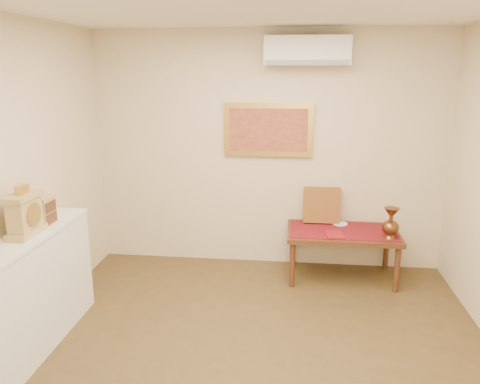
# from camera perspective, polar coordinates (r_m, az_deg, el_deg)

# --- Properties ---
(floor) EXTENTS (4.50, 4.50, 0.00)m
(floor) POSITION_cam_1_polar(r_m,az_deg,el_deg) (3.80, 1.09, -21.72)
(floor) COLOR brown
(floor) RESTS_ON ground
(wall_back) EXTENTS (4.00, 0.02, 2.70)m
(wall_back) POSITION_cam_1_polar(r_m,az_deg,el_deg) (5.38, 3.44, 4.97)
(wall_back) COLOR beige
(wall_back) RESTS_ON ground
(table_cloth) EXTENTS (1.14, 0.59, 0.01)m
(table_cloth) POSITION_cam_1_polar(r_m,az_deg,el_deg) (5.25, 12.42, -4.61)
(table_cloth) COLOR maroon
(table_cloth) RESTS_ON low_table
(brass_urn_tall) EXTENTS (0.18, 0.18, 0.40)m
(brass_urn_tall) POSITION_cam_1_polar(r_m,az_deg,el_deg) (5.08, 17.93, -3.22)
(brass_urn_tall) COLOR brown
(brass_urn_tall) RESTS_ON table_cloth
(plate) EXTENTS (0.17, 0.17, 0.01)m
(plate) POSITION_cam_1_polar(r_m,az_deg,el_deg) (5.44, 12.10, -3.79)
(plate) COLOR white
(plate) RESTS_ON table_cloth
(menu) EXTENTS (0.21, 0.27, 0.01)m
(menu) POSITION_cam_1_polar(r_m,az_deg,el_deg) (5.07, 11.46, -5.11)
(menu) COLOR maroon
(menu) RESTS_ON table_cloth
(cushion) EXTENTS (0.41, 0.18, 0.42)m
(cushion) POSITION_cam_1_polar(r_m,az_deg,el_deg) (5.41, 9.92, -1.57)
(cushion) COLOR #5F2213
(cushion) RESTS_ON table_cloth
(display_ledge) EXTENTS (0.37, 2.02, 0.98)m
(display_ledge) POSITION_cam_1_polar(r_m,az_deg,el_deg) (4.10, -25.82, -12.39)
(display_ledge) COLOR silver
(display_ledge) RESTS_ON floor
(mantel_clock) EXTENTS (0.17, 0.36, 0.41)m
(mantel_clock) POSITION_cam_1_polar(r_m,az_deg,el_deg) (4.06, -24.73, -2.46)
(mantel_clock) COLOR tan
(mantel_clock) RESTS_ON display_ledge
(wooden_chest) EXTENTS (0.16, 0.21, 0.24)m
(wooden_chest) POSITION_cam_1_polar(r_m,az_deg,el_deg) (4.29, -22.93, -2.10)
(wooden_chest) COLOR tan
(wooden_chest) RESTS_ON display_ledge
(low_table) EXTENTS (1.20, 0.70, 0.55)m
(low_table) POSITION_cam_1_polar(r_m,az_deg,el_deg) (5.27, 12.38, -5.32)
(low_table) COLOR #522C18
(low_table) RESTS_ON floor
(painting) EXTENTS (1.00, 0.06, 0.60)m
(painting) POSITION_cam_1_polar(r_m,az_deg,el_deg) (5.32, 3.47, 7.57)
(painting) COLOR gold
(painting) RESTS_ON wall_back
(ac_unit) EXTENTS (0.90, 0.25, 0.30)m
(ac_unit) POSITION_cam_1_polar(r_m,az_deg,el_deg) (5.17, 8.18, 16.67)
(ac_unit) COLOR white
(ac_unit) RESTS_ON wall_back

